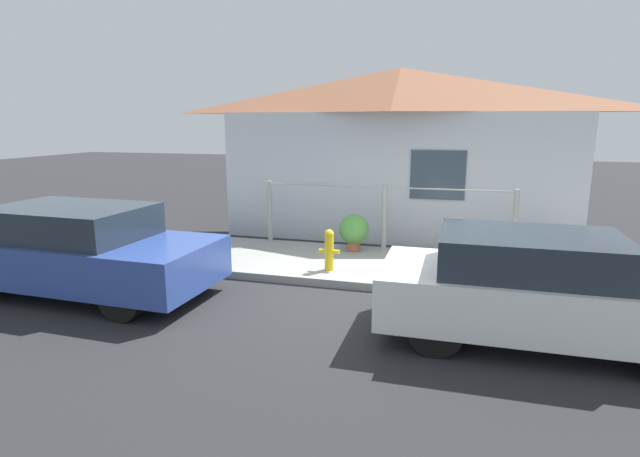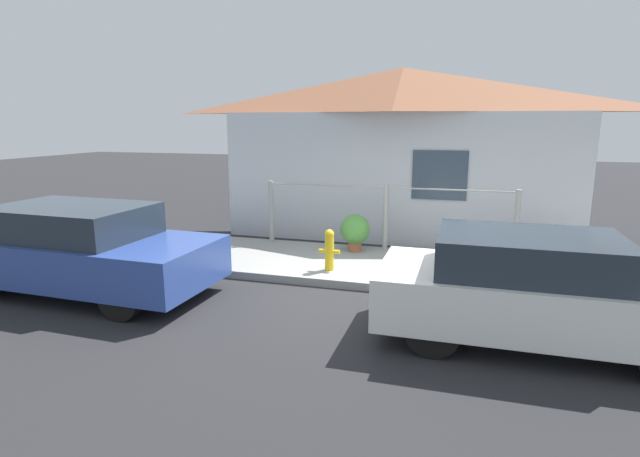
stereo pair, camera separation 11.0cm
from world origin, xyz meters
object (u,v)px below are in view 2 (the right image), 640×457
at_px(potted_plant_near_hydrant, 355,230).
at_px(fire_hydrant, 329,249).
at_px(car_right, 536,289).
at_px(car_left, 81,249).

bearing_deg(potted_plant_near_hydrant, fire_hydrant, -95.78).
bearing_deg(potted_plant_near_hydrant, car_right, -47.61).
bearing_deg(fire_hydrant, car_left, -152.84).
relative_size(fire_hydrant, potted_plant_near_hydrant, 0.98).
relative_size(car_right, fire_hydrant, 5.32).
xyz_separation_m(car_left, potted_plant_near_hydrant, (3.63, 3.16, -0.15)).
relative_size(car_left, potted_plant_near_hydrant, 5.82).
xyz_separation_m(car_left, fire_hydrant, (3.49, 1.79, -0.19)).
distance_m(car_right, fire_hydrant, 3.52).
bearing_deg(car_right, potted_plant_near_hydrant, 132.61).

